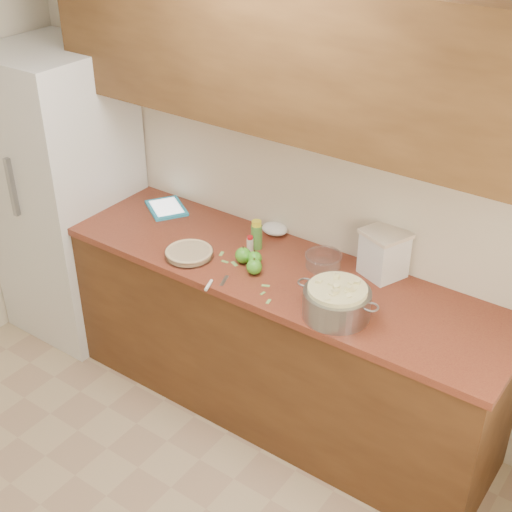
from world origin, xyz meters
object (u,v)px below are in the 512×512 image
Objects in this scene: flour_canister at (384,253)px; tablet at (166,208)px; pie at (189,253)px; colander at (337,302)px.

tablet is (-1.34, -0.10, -0.11)m from flour_canister.
tablet is (-0.45, 0.33, -0.01)m from pie.
flour_canister is at bearing 36.68° from tablet.
colander is (0.88, -0.01, 0.05)m from pie.
pie reaches higher than tablet.
colander is at bearing -91.58° from flour_canister.
flour_canister is at bearing 25.68° from pie.
pie is 0.56m from tablet.
flour_canister reaches higher than tablet.
pie is at bearing 179.46° from colander.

